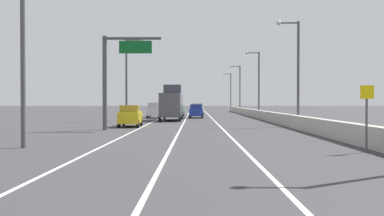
# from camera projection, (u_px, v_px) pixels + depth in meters

# --- Properties ---
(ground_plane) EXTENTS (320.00, 320.00, 0.00)m
(ground_plane) POSITION_uv_depth(u_px,v_px,m) (200.00, 116.00, 67.46)
(ground_plane) COLOR #38383A
(lane_stripe_left) EXTENTS (0.16, 130.00, 0.00)m
(lane_stripe_left) POSITION_uv_depth(u_px,v_px,m) (160.00, 119.00, 58.50)
(lane_stripe_left) COLOR silver
(lane_stripe_left) RESTS_ON ground_plane
(lane_stripe_center) EXTENTS (0.16, 130.00, 0.00)m
(lane_stripe_center) POSITION_uv_depth(u_px,v_px,m) (186.00, 119.00, 58.47)
(lane_stripe_center) COLOR silver
(lane_stripe_center) RESTS_ON ground_plane
(lane_stripe_right) EXTENTS (0.16, 130.00, 0.00)m
(lane_stripe_right) POSITION_uv_depth(u_px,v_px,m) (212.00, 119.00, 58.45)
(lane_stripe_right) COLOR silver
(lane_stripe_right) RESTS_ON ground_plane
(jersey_barrier_right) EXTENTS (0.60, 120.00, 1.10)m
(jersey_barrier_right) POSITION_uv_depth(u_px,v_px,m) (282.00, 119.00, 43.40)
(jersey_barrier_right) COLOR #B2ADA3
(jersey_barrier_right) RESTS_ON ground_plane
(overhead_sign_gantry) EXTENTS (4.68, 0.36, 7.50)m
(overhead_sign_gantry) POSITION_uv_depth(u_px,v_px,m) (114.00, 71.00, 35.07)
(overhead_sign_gantry) COLOR #47474C
(overhead_sign_gantry) RESTS_ON ground_plane
(speed_advisory_sign) EXTENTS (0.60, 0.11, 3.00)m
(speed_advisory_sign) POSITION_uv_depth(u_px,v_px,m) (367.00, 113.00, 19.64)
(speed_advisory_sign) COLOR #4C4C51
(speed_advisory_sign) RESTS_ON ground_plane
(lamp_post_right_second) EXTENTS (2.14, 0.44, 9.64)m
(lamp_post_right_second) POSITION_uv_depth(u_px,v_px,m) (295.00, 65.00, 40.07)
(lamp_post_right_second) COLOR #4C4C51
(lamp_post_right_second) RESTS_ON ground_plane
(lamp_post_right_third) EXTENTS (2.14, 0.44, 9.64)m
(lamp_post_right_third) POSITION_uv_depth(u_px,v_px,m) (257.00, 79.00, 64.69)
(lamp_post_right_third) COLOR #4C4C51
(lamp_post_right_third) RESTS_ON ground_plane
(lamp_post_right_fourth) EXTENTS (2.14, 0.44, 9.64)m
(lamp_post_right_fourth) POSITION_uv_depth(u_px,v_px,m) (239.00, 85.00, 89.31)
(lamp_post_right_fourth) COLOR #4C4C51
(lamp_post_right_fourth) RESTS_ON ground_plane
(lamp_post_right_fifth) EXTENTS (2.14, 0.44, 9.64)m
(lamp_post_right_fifth) POSITION_uv_depth(u_px,v_px,m) (230.00, 89.00, 113.92)
(lamp_post_right_fifth) COLOR #4C4C51
(lamp_post_right_fifth) RESTS_ON ground_plane
(lamp_post_left_near) EXTENTS (2.14, 0.44, 9.64)m
(lamp_post_left_near) POSITION_uv_depth(u_px,v_px,m) (28.00, 35.00, 21.57)
(lamp_post_left_near) COLOR #4C4C51
(lamp_post_left_near) RESTS_ON ground_plane
(lamp_post_left_mid) EXTENTS (2.14, 0.44, 9.64)m
(lamp_post_left_mid) POSITION_uv_depth(u_px,v_px,m) (129.00, 73.00, 51.11)
(lamp_post_left_mid) COLOR #4C4C51
(lamp_post_left_mid) RESTS_ON ground_plane
(car_yellow_0) EXTENTS (2.02, 4.53, 1.95)m
(car_yellow_0) POSITION_uv_depth(u_px,v_px,m) (130.00, 116.00, 39.64)
(car_yellow_0) COLOR gold
(car_yellow_0) RESTS_ON ground_plane
(car_white_1) EXTENTS (1.82, 4.06, 2.12)m
(car_white_1) POSITION_uv_depth(u_px,v_px,m) (154.00, 110.00, 60.81)
(car_white_1) COLOR white
(car_white_1) RESTS_ON ground_plane
(car_blue_2) EXTENTS (1.97, 4.34, 1.89)m
(car_blue_2) POSITION_uv_depth(u_px,v_px,m) (196.00, 111.00, 60.72)
(car_blue_2) COLOR #1E389E
(car_blue_2) RESTS_ON ground_plane
(car_silver_3) EXTENTS (2.03, 4.20, 1.96)m
(car_silver_3) POSITION_uv_depth(u_px,v_px,m) (197.00, 110.00, 70.24)
(car_silver_3) COLOR #B7B7BC
(car_silver_3) RESTS_ON ground_plane
(car_green_4) EXTENTS (1.93, 4.75, 2.13)m
(car_green_4) POSITION_uv_depth(u_px,v_px,m) (177.00, 110.00, 65.63)
(car_green_4) COLOR #196033
(car_green_4) RESTS_ON ground_plane
(box_truck) EXTENTS (2.53, 8.07, 4.33)m
(box_truck) POSITION_uv_depth(u_px,v_px,m) (172.00, 104.00, 52.80)
(box_truck) COLOR #4C4C51
(box_truck) RESTS_ON ground_plane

